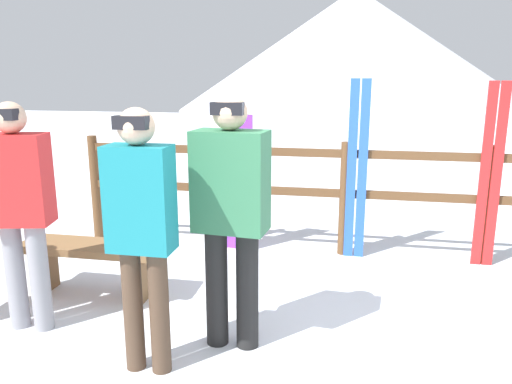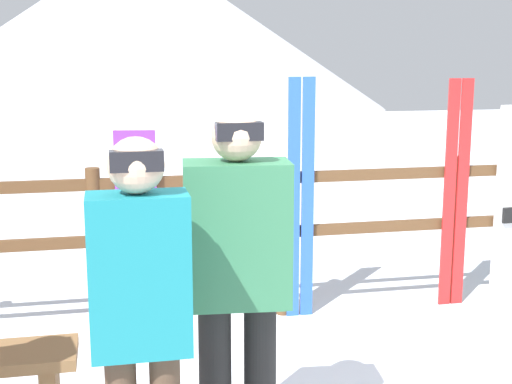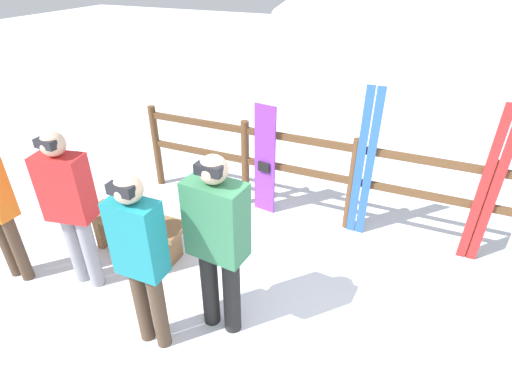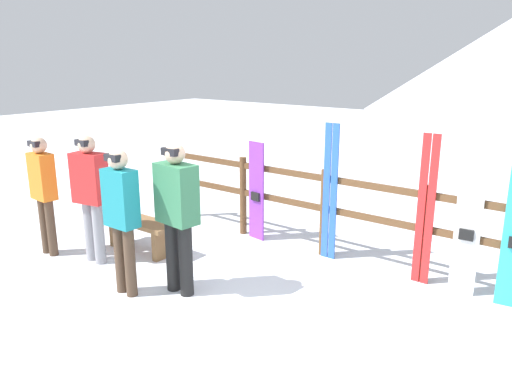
{
  "view_description": "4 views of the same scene",
  "coord_description": "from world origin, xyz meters",
  "px_view_note": "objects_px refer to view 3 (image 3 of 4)",
  "views": [
    {
      "loc": [
        0.04,
        -3.01,
        1.8
      ],
      "look_at": [
        -0.77,
        1.24,
        0.78
      ],
      "focal_mm": 35.0,
      "sensor_mm": 36.0,
      "label": 1
    },
    {
      "loc": [
        -1.24,
        -3.01,
        1.92
      ],
      "look_at": [
        -0.36,
        1.2,
        1.09
      ],
      "focal_mm": 50.0,
      "sensor_mm": 36.0,
      "label": 2
    },
    {
      "loc": [
        0.57,
        -2.16,
        2.88
      ],
      "look_at": [
        -0.75,
        0.88,
        0.89
      ],
      "focal_mm": 28.0,
      "sensor_mm": 36.0,
      "label": 3
    },
    {
      "loc": [
        3.09,
        -3.54,
        2.54
      ],
      "look_at": [
        -0.5,
        1.14,
        0.95
      ],
      "focal_mm": 35.0,
      "sensor_mm": 36.0,
      "label": 4
    }
  ],
  "objects_px": {
    "person_red": "(69,203)",
    "person_plaid_green": "(218,238)",
    "ski_pair_blue": "(364,166)",
    "ski_pair_red": "(489,189)",
    "bench": "(136,227)",
    "person_teal": "(140,254)",
    "snowboard_purple": "(265,161)"
  },
  "relations": [
    {
      "from": "person_red",
      "to": "person_teal",
      "type": "height_order",
      "value": "person_red"
    },
    {
      "from": "bench",
      "to": "ski_pair_red",
      "type": "bearing_deg",
      "value": 21.79
    },
    {
      "from": "person_red",
      "to": "person_teal",
      "type": "xyz_separation_m",
      "value": [
        1.05,
        -0.34,
        0.01
      ]
    },
    {
      "from": "person_red",
      "to": "person_plaid_green",
      "type": "bearing_deg",
      "value": 1.83
    },
    {
      "from": "snowboard_purple",
      "to": "person_teal",
      "type": "bearing_deg",
      "value": -91.98
    },
    {
      "from": "bench",
      "to": "ski_pair_blue",
      "type": "distance_m",
      "value": 2.58
    },
    {
      "from": "snowboard_purple",
      "to": "ski_pair_red",
      "type": "relative_size",
      "value": 0.81
    },
    {
      "from": "bench",
      "to": "person_plaid_green",
      "type": "relative_size",
      "value": 0.69
    },
    {
      "from": "person_plaid_green",
      "to": "snowboard_purple",
      "type": "distance_m",
      "value": 1.93
    },
    {
      "from": "person_teal",
      "to": "ski_pair_blue",
      "type": "bearing_deg",
      "value": 60.99
    },
    {
      "from": "person_red",
      "to": "snowboard_purple",
      "type": "xyz_separation_m",
      "value": [
        1.12,
        1.92,
        -0.24
      ]
    },
    {
      "from": "bench",
      "to": "ski_pair_blue",
      "type": "bearing_deg",
      "value": 32.16
    },
    {
      "from": "bench",
      "to": "person_teal",
      "type": "distance_m",
      "value": 1.42
    },
    {
      "from": "ski_pair_red",
      "to": "snowboard_purple",
      "type": "bearing_deg",
      "value": -179.92
    },
    {
      "from": "ski_pair_red",
      "to": "bench",
      "type": "bearing_deg",
      "value": -158.21
    },
    {
      "from": "person_plaid_green",
      "to": "ski_pair_red",
      "type": "distance_m",
      "value": 2.77
    },
    {
      "from": "bench",
      "to": "person_red",
      "type": "height_order",
      "value": "person_red"
    },
    {
      "from": "bench",
      "to": "person_red",
      "type": "xyz_separation_m",
      "value": [
        -0.17,
        -0.58,
        0.62
      ]
    },
    {
      "from": "person_red",
      "to": "person_plaid_green",
      "type": "relative_size",
      "value": 0.97
    },
    {
      "from": "bench",
      "to": "person_teal",
      "type": "relative_size",
      "value": 0.72
    },
    {
      "from": "person_teal",
      "to": "ski_pair_red",
      "type": "distance_m",
      "value": 3.36
    },
    {
      "from": "person_teal",
      "to": "ski_pair_blue",
      "type": "distance_m",
      "value": 2.59
    },
    {
      "from": "person_teal",
      "to": "snowboard_purple",
      "type": "xyz_separation_m",
      "value": [
        0.08,
        2.26,
        -0.26
      ]
    },
    {
      "from": "snowboard_purple",
      "to": "person_plaid_green",
      "type": "bearing_deg",
      "value": -78.9
    },
    {
      "from": "ski_pair_blue",
      "to": "ski_pair_red",
      "type": "relative_size",
      "value": 1.01
    },
    {
      "from": "bench",
      "to": "person_red",
      "type": "bearing_deg",
      "value": -106.06
    },
    {
      "from": "snowboard_purple",
      "to": "ski_pair_blue",
      "type": "xyz_separation_m",
      "value": [
        1.18,
        0.0,
        0.18
      ]
    },
    {
      "from": "person_red",
      "to": "ski_pair_blue",
      "type": "distance_m",
      "value": 3.0
    },
    {
      "from": "person_plaid_green",
      "to": "snowboard_purple",
      "type": "xyz_separation_m",
      "value": [
        -0.37,
        1.88,
        -0.27
      ]
    },
    {
      "from": "person_plaid_green",
      "to": "ski_pair_blue",
      "type": "xyz_separation_m",
      "value": [
        0.81,
        1.88,
        -0.09
      ]
    },
    {
      "from": "person_red",
      "to": "person_teal",
      "type": "distance_m",
      "value": 1.1
    },
    {
      "from": "bench",
      "to": "ski_pair_red",
      "type": "distance_m",
      "value": 3.66
    }
  ]
}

